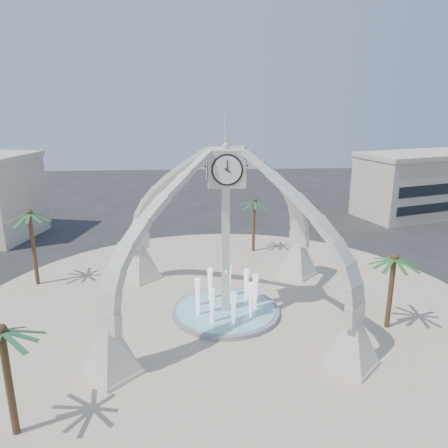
{
  "coord_description": "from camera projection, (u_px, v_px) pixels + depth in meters",
  "views": [
    {
      "loc": [
        -2.0,
        -29.47,
        15.5
      ],
      "look_at": [
        -0.0,
        2.0,
        6.45
      ],
      "focal_mm": 35.0,
      "sensor_mm": 36.0,
      "label": 1
    }
  ],
  "objects": [
    {
      "name": "ground",
      "position": [
        226.0,
        314.0,
        32.67
      ],
      "size": [
        140.0,
        140.0,
        0.0
      ],
      "primitive_type": "plane",
      "color": "#282828",
      "rests_on": "ground"
    },
    {
      "name": "plaza",
      "position": [
        226.0,
        314.0,
        32.66
      ],
      "size": [
        40.0,
        40.0,
        0.06
      ],
      "primitive_type": "cylinder",
      "color": "beige",
      "rests_on": "ground"
    },
    {
      "name": "clock_tower",
      "position": [
        226.0,
        231.0,
        30.88
      ],
      "size": [
        17.94,
        17.94,
        16.3
      ],
      "color": "silver",
      "rests_on": "ground"
    },
    {
      "name": "fountain",
      "position": [
        226.0,
        310.0,
        32.59
      ],
      "size": [
        8.0,
        8.0,
        3.62
      ],
      "color": "gray",
      "rests_on": "ground"
    },
    {
      "name": "building_ne",
      "position": [
        429.0,
        183.0,
        60.16
      ],
      "size": [
        21.87,
        14.17,
        8.6
      ],
      "rotation": [
        0.0,
        0.0,
        0.31
      ],
      "color": "beige",
      "rests_on": "ground"
    },
    {
      "name": "palm_east",
      "position": [
        394.0,
        259.0,
        29.32
      ],
      "size": [
        4.4,
        4.4,
        5.93
      ],
      "rotation": [
        0.0,
        0.0,
        -0.21
      ],
      "color": "brown",
      "rests_on": "ground"
    },
    {
      "name": "palm_west",
      "position": [
        29.0,
        214.0,
        36.13
      ],
      "size": [
        4.02,
        4.02,
        7.12
      ],
      "rotation": [
        0.0,
        0.0,
        0.1
      ],
      "color": "brown",
      "rests_on": "ground"
    },
    {
      "name": "palm_north",
      "position": [
        254.0,
        202.0,
        44.67
      ],
      "size": [
        4.15,
        4.15,
        6.13
      ],
      "rotation": [
        0.0,
        0.0,
        -0.24
      ],
      "color": "brown",
      "rests_on": "ground"
    },
    {
      "name": "palm_south",
      "position": [
        1.0,
        332.0,
        19.46
      ],
      "size": [
        3.92,
        3.92,
        6.27
      ],
      "rotation": [
        0.0,
        0.0,
        0.05
      ],
      "color": "brown",
      "rests_on": "ground"
    }
  ]
}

